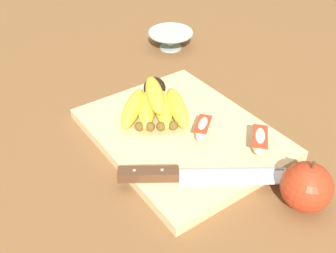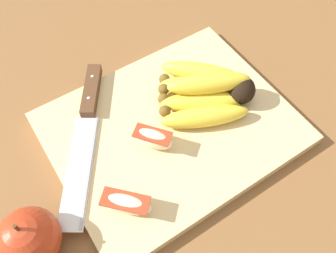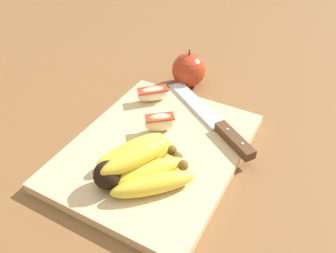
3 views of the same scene
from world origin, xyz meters
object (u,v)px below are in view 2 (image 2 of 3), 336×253
apple_wedge_near (153,139)px  apple_wedge_middle (126,204)px  chefs_knife (88,116)px  whole_apple (29,239)px  banana_bunch (207,92)px

apple_wedge_near → apple_wedge_middle: 0.10m
chefs_knife → apple_wedge_middle: bearing=-97.9°
chefs_knife → apple_wedge_near: size_ratio=4.08×
chefs_knife → whole_apple: 0.20m
apple_wedge_near → whole_apple: bearing=-169.4°
whole_apple → banana_bunch: bearing=11.2°
banana_bunch → whole_apple: bearing=-168.8°
apple_wedge_near → whole_apple: (-0.20, -0.04, -0.00)m
apple_wedge_near → chefs_knife: bearing=120.7°
whole_apple → apple_wedge_near: bearing=10.6°
banana_bunch → apple_wedge_middle: 0.22m
chefs_knife → apple_wedge_middle: size_ratio=3.66×
whole_apple → chefs_knife: bearing=43.2°
banana_bunch → apple_wedge_near: 0.12m
banana_bunch → chefs_knife: banana_bunch is taller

